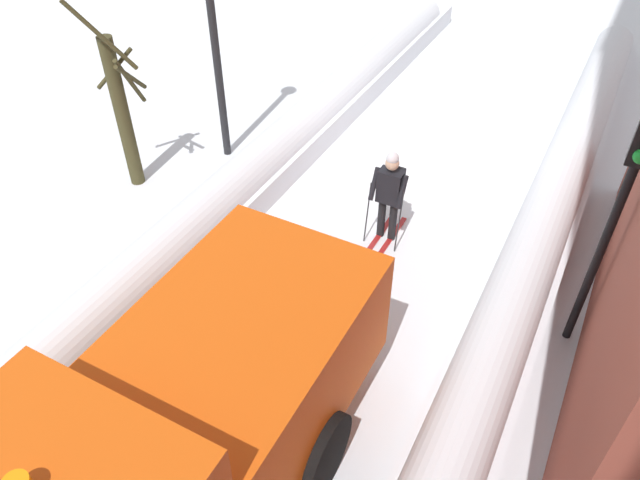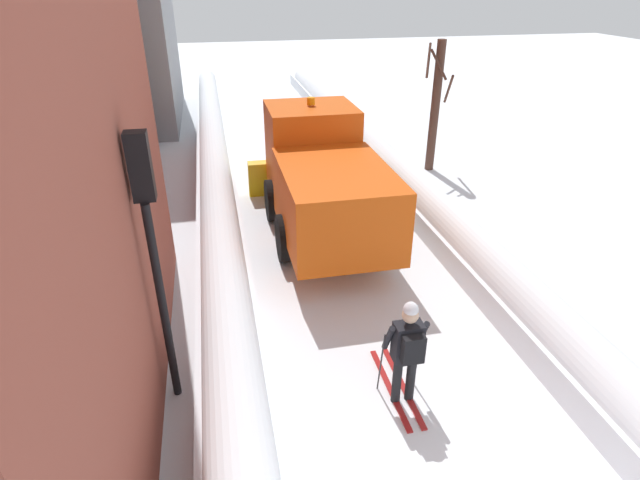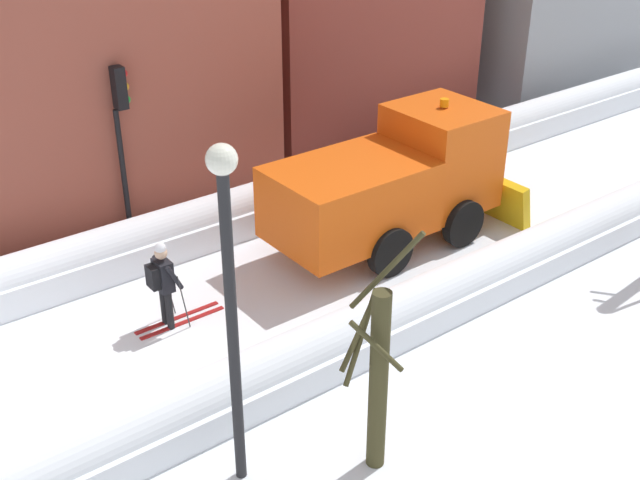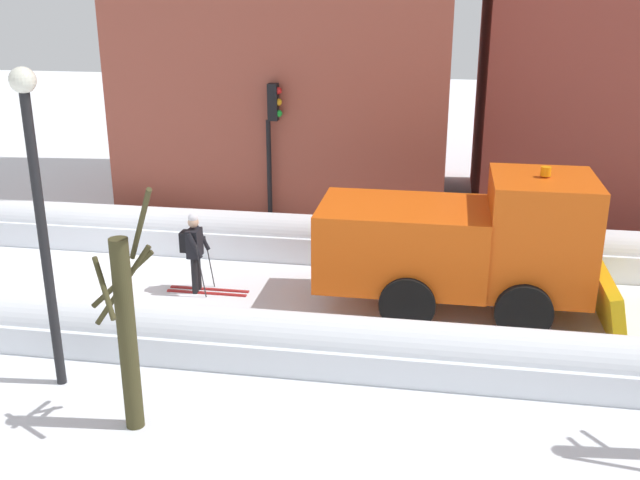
{
  "view_description": "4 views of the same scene",
  "coord_description": "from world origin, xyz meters",
  "views": [
    {
      "loc": [
        -3.07,
        10.58,
        7.17
      ],
      "look_at": [
        0.21,
        4.4,
        1.16
      ],
      "focal_mm": 33.82,
      "sensor_mm": 36.0,
      "label": 1
    },
    {
      "loc": [
        -2.62,
        -2.85,
        5.84
      ],
      "look_at": [
        -0.92,
        5.11,
        1.55
      ],
      "focal_mm": 28.46,
      "sensor_mm": 36.0,
      "label": 2
    },
    {
      "loc": [
        11.73,
        -2.85,
        8.73
      ],
      "look_at": [
        0.44,
        5.76,
        1.09
      ],
      "focal_mm": 44.65,
      "sensor_mm": 36.0,
      "label": 3
    },
    {
      "loc": [
        14.19,
        7.77,
        6.43
      ],
      "look_at": [
        0.17,
        5.37,
        1.48
      ],
      "focal_mm": 41.38,
      "sensor_mm": 36.0,
      "label": 4
    }
  ],
  "objects": [
    {
      "name": "street_lamp",
      "position": [
        4.02,
        1.56,
        3.34
      ],
      "size": [
        0.4,
        0.4,
        5.29
      ],
      "color": "black",
      "rests_on": "ground"
    },
    {
      "name": "traffic_light_pole",
      "position": [
        -3.57,
        3.53,
        2.91
      ],
      "size": [
        0.28,
        0.42,
        4.14
      ],
      "color": "black",
      "rests_on": "ground"
    },
    {
      "name": "plow_truck",
      "position": [
        -0.17,
        8.35,
        1.48
      ],
      "size": [
        3.2,
        5.98,
        3.12
      ],
      "color": "#DB510F",
      "rests_on": "ground"
    },
    {
      "name": "skier",
      "position": [
        -0.17,
        2.55,
        1.0
      ],
      "size": [
        0.62,
        1.8,
        1.81
      ],
      "color": "black",
      "rests_on": "ground"
    },
    {
      "name": "ground_plane",
      "position": [
        0.0,
        10.0,
        0.0
      ],
      "size": [
        80.0,
        80.0,
        0.0
      ],
      "primitive_type": "plane",
      "color": "white"
    },
    {
      "name": "snowbank_right",
      "position": [
        2.7,
        10.0,
        0.42
      ],
      "size": [
        1.1,
        36.0,
        0.98
      ],
      "color": "white",
      "rests_on": "ground"
    },
    {
      "name": "snowbank_left",
      "position": [
        -2.7,
        10.0,
        0.49
      ],
      "size": [
        1.1,
        36.0,
        1.09
      ],
      "color": "white",
      "rests_on": "ground"
    },
    {
      "name": "bare_tree_near",
      "position": [
        5.01,
        3.31,
        1.65
      ],
      "size": [
        1.07,
        1.21,
        3.86
      ],
      "color": "#3D381F",
      "rests_on": "ground"
    }
  ]
}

